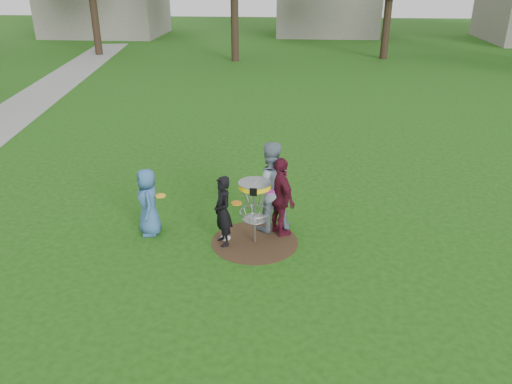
# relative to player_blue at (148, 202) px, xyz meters

# --- Properties ---
(ground) EXTENTS (100.00, 100.00, 0.00)m
(ground) POSITION_rel_player_blue_xyz_m (2.25, -0.21, -0.73)
(ground) COLOR #19470F
(ground) RESTS_ON ground
(dirt_patch) EXTENTS (1.80, 1.80, 0.01)m
(dirt_patch) POSITION_rel_player_blue_xyz_m (2.25, -0.21, -0.72)
(dirt_patch) COLOR #47331E
(dirt_patch) RESTS_ON ground
(concrete_path) EXTENTS (7.75, 39.92, 0.02)m
(concrete_path) POSITION_rel_player_blue_xyz_m (-7.75, 7.79, -0.72)
(concrete_path) COLOR #9E9E99
(concrete_path) RESTS_ON ground
(player_blue) EXTENTS (0.68, 0.83, 1.46)m
(player_blue) POSITION_rel_player_blue_xyz_m (0.00, 0.00, 0.00)
(player_blue) COLOR #365F94
(player_blue) RESTS_ON ground
(player_black) EXTENTS (0.57, 0.64, 1.48)m
(player_black) POSITION_rel_player_blue_xyz_m (1.62, -0.32, 0.01)
(player_black) COLOR black
(player_black) RESTS_ON ground
(player_grey) EXTENTS (1.15, 1.01, 1.98)m
(player_grey) POSITION_rel_player_blue_xyz_m (2.51, 0.39, 0.26)
(player_grey) COLOR slate
(player_grey) RESTS_ON ground
(player_maroon) EXTENTS (0.89, 1.07, 1.72)m
(player_maroon) POSITION_rel_player_blue_xyz_m (2.75, 0.18, 0.13)
(player_maroon) COLOR #521223
(player_maroon) RESTS_ON ground
(disc_on_grass) EXTENTS (0.22, 0.22, 0.02)m
(disc_on_grass) POSITION_rel_player_blue_xyz_m (1.62, -0.12, -0.72)
(disc_on_grass) COLOR silver
(disc_on_grass) RESTS_ON ground
(disc_golf_basket) EXTENTS (0.66, 0.67, 1.38)m
(disc_golf_basket) POSITION_rel_player_blue_xyz_m (2.25, -0.21, 0.29)
(disc_golf_basket) COLOR #9EA0A5
(disc_golf_basket) RESTS_ON ground
(held_discs) EXTENTS (2.47, 0.63, 0.34)m
(held_discs) POSITION_rel_player_blue_xyz_m (1.77, -0.04, 0.29)
(held_discs) COLOR yellow
(held_discs) RESTS_ON ground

